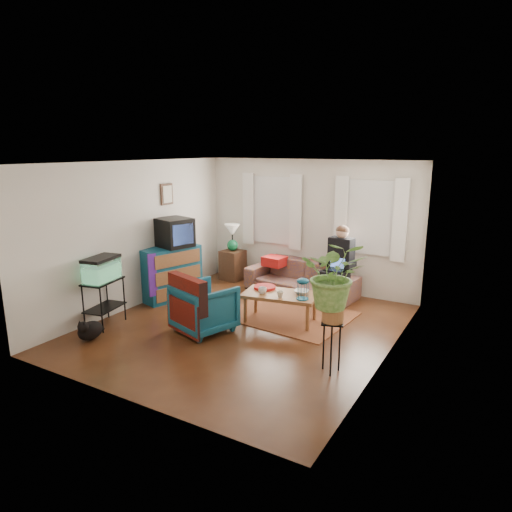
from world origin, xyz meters
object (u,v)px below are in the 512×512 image
Objects in this scene: dresser at (170,273)px; coffee_table at (280,308)px; aquarium_stand at (104,303)px; plant_stand at (331,347)px; side_table at (233,265)px; armchair at (204,305)px; sofa at (301,273)px.

coffee_table is (2.38, -0.05, -0.25)m from dresser.
aquarium_stand is 1.09× the size of plant_stand.
side_table is at bearing 72.71° from aquarium_stand.
dresser is at bearing -14.42° from armchair.
coffee_table is (0.86, 0.92, -0.17)m from armchair.
aquarium_stand is at bearing 40.43° from armchair.
aquarium_stand is 3.76m from plant_stand.
coffee_table is at bearing 21.72° from aquarium_stand.
dresser is 1.48× the size of aquarium_stand.
armchair is 1.21× the size of plant_stand.
side_table is at bearing -47.70° from armchair.
coffee_table is (2.39, 1.55, -0.13)m from aquarium_stand.
sofa is 3.22m from plant_stand.
aquarium_stand is at bearing -74.18° from dresser.
aquarium_stand is at bearing -117.03° from sofa.
aquarium_stand is at bearing -96.13° from side_table.
plant_stand reaches higher than coffee_table.
plant_stand is at bearing -40.79° from side_table.
aquarium_stand is (-0.01, -1.60, -0.12)m from dresser.
armchair is at bearing -95.44° from sofa.
plant_stand is (2.22, -0.30, -0.07)m from armchair.
coffee_table is 1.83m from plant_stand.
armchair is at bearing -143.24° from coffee_table.
dresser is (-2.05, -1.48, 0.07)m from sofa.
side_table is 4.49m from plant_stand.
dresser reaches higher than side_table.
side_table is 1.70m from dresser.
dresser is 2.39m from coffee_table.
plant_stand is (3.74, -1.27, -0.15)m from dresser.
side_table is 0.77× the size of armchair.
side_table is 0.86× the size of aquarium_stand.
side_table is at bearing 129.92° from coffee_table.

